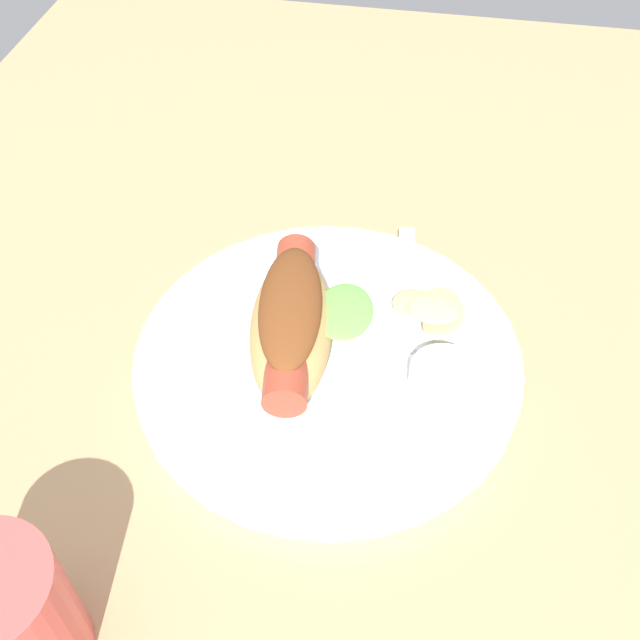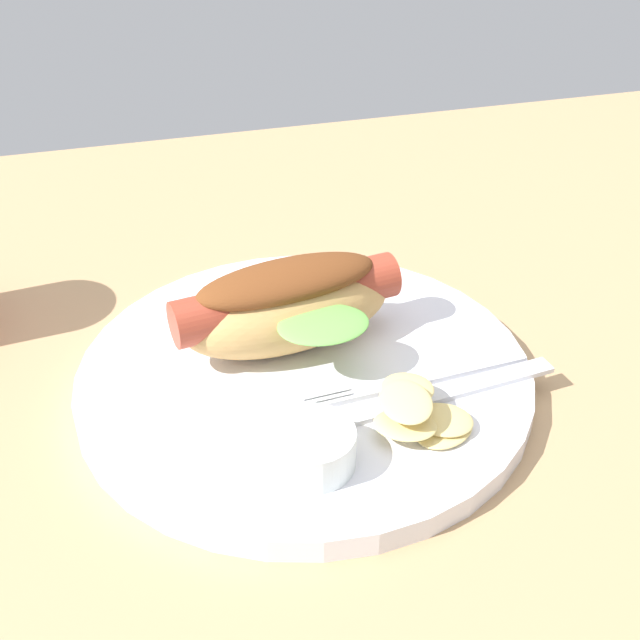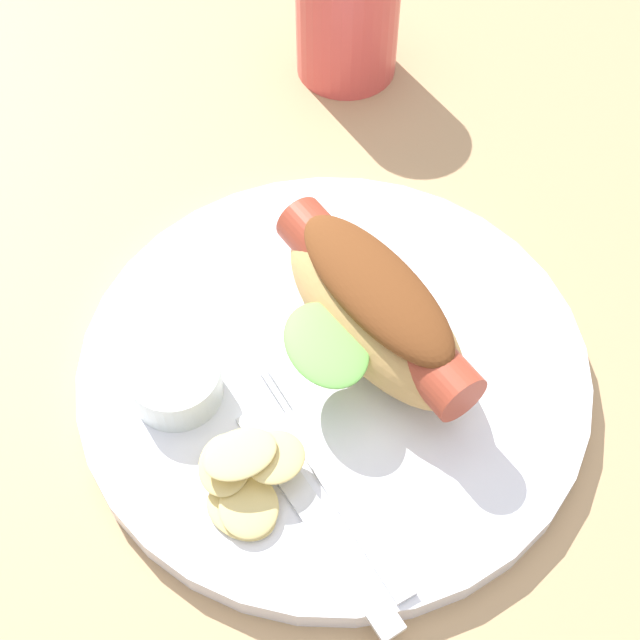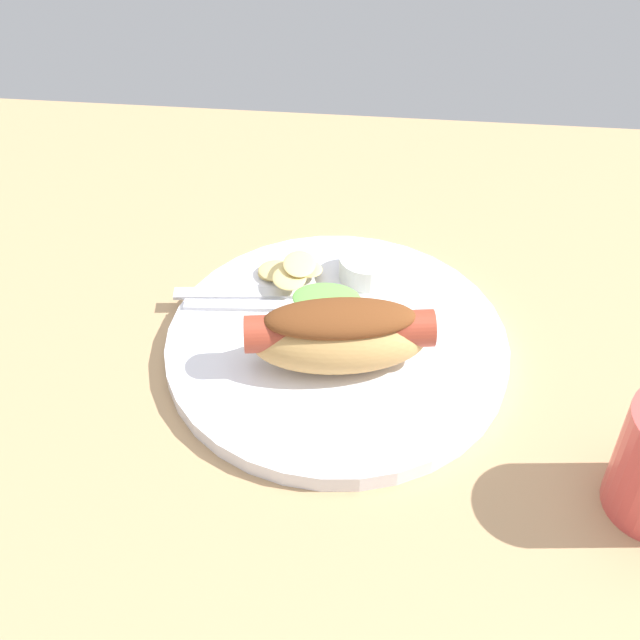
# 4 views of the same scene
# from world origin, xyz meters

# --- Properties ---
(ground_plane) EXTENTS (1.20, 0.90, 0.02)m
(ground_plane) POSITION_xyz_m (0.00, 0.00, -0.01)
(ground_plane) COLOR tan
(plate) EXTENTS (0.30, 0.30, 0.02)m
(plate) POSITION_xyz_m (-0.03, -0.03, 0.01)
(plate) COLOR white
(plate) RESTS_ON ground_plane
(hot_dog) EXTENTS (0.16, 0.10, 0.06)m
(hot_dog) POSITION_xyz_m (-0.03, -0.00, 0.05)
(hot_dog) COLOR tan
(hot_dog) RESTS_ON plate
(sauce_ramekin) EXTENTS (0.05, 0.05, 0.02)m
(sauce_ramekin) POSITION_xyz_m (-0.05, -0.12, 0.03)
(sauce_ramekin) COLOR white
(sauce_ramekin) RESTS_ON plate
(fork) EXTENTS (0.16, 0.02, 0.00)m
(fork) POSITION_xyz_m (0.04, -0.06, 0.02)
(fork) COLOR silver
(fork) RESTS_ON plate
(knife) EXTENTS (0.15, 0.03, 0.00)m
(knife) POSITION_xyz_m (0.06, -0.08, 0.02)
(knife) COLOR silver
(knife) RESTS_ON plate
(chips_pile) EXTENTS (0.07, 0.07, 0.03)m
(chips_pile) POSITION_xyz_m (0.03, -0.11, 0.03)
(chips_pile) COLOR #E0C678
(chips_pile) RESTS_ON plate
(drinking_cup) EXTENTS (0.08, 0.08, 0.10)m
(drinking_cup) POSITION_xyz_m (-0.28, 0.11, 0.05)
(drinking_cup) COLOR #D84C47
(drinking_cup) RESTS_ON ground_plane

